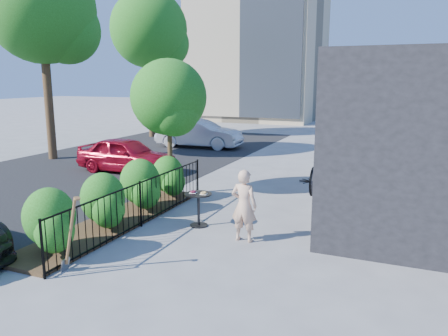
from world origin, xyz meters
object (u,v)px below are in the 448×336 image
at_px(street_tree_near, 42,16).
at_px(cafe_table, 199,204).
at_px(shovel, 70,238).
at_px(car_red, 126,155).
at_px(woman, 244,206).
at_px(patio_tree, 170,102).
at_px(street_tree_far, 149,34).
at_px(car_silver, 199,134).

relative_size(street_tree_near, cafe_table, 9.77).
relative_size(street_tree_near, shovel, 5.65).
bearing_deg(car_red, woman, -126.36).
bearing_deg(cafe_table, shovel, -107.35).
bearing_deg(car_red, patio_tree, -124.17).
bearing_deg(patio_tree, cafe_table, -48.09).
distance_m(cafe_table, shovel, 3.32).
xyz_separation_m(street_tree_far, shovel, (8.68, -16.56, -5.27)).
relative_size(patio_tree, woman, 2.52).
height_order(patio_tree, car_silver, patio_tree).
relative_size(street_tree_far, car_silver, 1.92).
height_order(cafe_table, woman, woman).
bearing_deg(street_tree_near, street_tree_far, 90.00).
distance_m(patio_tree, car_silver, 9.44).
distance_m(woman, car_silver, 13.06).
bearing_deg(woman, street_tree_far, -50.02).
distance_m(street_tree_near, car_silver, 8.69).
height_order(cafe_table, car_red, car_red).
bearing_deg(car_red, street_tree_far, 27.43).
bearing_deg(woman, shovel, 50.93).
bearing_deg(street_tree_far, car_silver, -30.71).
bearing_deg(patio_tree, woman, -39.19).
distance_m(street_tree_near, street_tree_far, 8.00).
relative_size(patio_tree, street_tree_near, 0.48).
xyz_separation_m(street_tree_near, shovel, (8.68, -8.56, -5.27)).
bearing_deg(car_silver, car_red, 176.72).
distance_m(shovel, car_silver, 14.60).
xyz_separation_m(patio_tree, cafe_table, (1.97, -2.19, -2.21)).
relative_size(shovel, car_red, 0.39).
bearing_deg(street_tree_far, cafe_table, -54.17).
xyz_separation_m(patio_tree, street_tree_near, (-7.70, 3.20, 3.15)).
bearing_deg(street_tree_far, woman, -51.64).
xyz_separation_m(cafe_table, car_silver, (-5.28, 10.79, 0.16)).
relative_size(cafe_table, woman, 0.54).
bearing_deg(cafe_table, car_silver, 116.08).
distance_m(patio_tree, woman, 4.68).
height_order(street_tree_far, cafe_table, street_tree_far).
distance_m(patio_tree, cafe_table, 3.68).
height_order(street_tree_far, car_red, street_tree_far).
height_order(cafe_table, shovel, shovel).
relative_size(street_tree_far, car_red, 2.18).
height_order(street_tree_near, cafe_table, street_tree_near).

